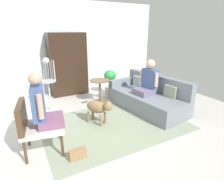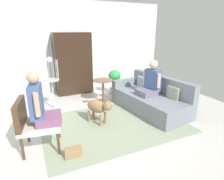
% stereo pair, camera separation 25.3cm
% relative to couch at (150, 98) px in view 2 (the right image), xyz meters
% --- Properties ---
extents(ground_plane, '(6.75, 6.75, 0.00)m').
position_rel_couch_xyz_m(ground_plane, '(-1.23, -0.27, -0.29)').
color(ground_plane, beige).
extents(back_wall, '(6.22, 0.12, 2.81)m').
position_rel_couch_xyz_m(back_wall, '(-1.23, 2.53, 1.12)').
color(back_wall, silver).
rests_on(back_wall, ground).
extents(area_rug, '(2.97, 2.07, 0.01)m').
position_rel_couch_xyz_m(area_rug, '(-1.18, -0.36, -0.28)').
color(area_rug, gray).
rests_on(area_rug, ground).
extents(couch, '(1.20, 2.14, 0.83)m').
position_rel_couch_xyz_m(couch, '(0.00, 0.00, 0.00)').
color(couch, slate).
rests_on(couch, ground).
extents(armchair, '(0.73, 0.71, 0.90)m').
position_rel_couch_xyz_m(armchair, '(-2.77, -0.60, 0.24)').
color(armchair, '#4C331E').
rests_on(armchair, ground).
extents(person_on_couch, '(0.53, 0.57, 0.85)m').
position_rel_couch_xyz_m(person_on_couch, '(-0.05, -0.04, 0.45)').
color(person_on_couch, slate).
extents(person_on_armchair, '(0.51, 0.57, 0.89)m').
position_rel_couch_xyz_m(person_on_armchair, '(-2.62, -0.62, 0.52)').
color(person_on_armchair, '#7E4C6C').
extents(round_end_table, '(0.53, 0.53, 0.64)m').
position_rel_couch_xyz_m(round_end_table, '(-0.91, 0.94, 0.11)').
color(round_end_table, brown).
rests_on(round_end_table, ground).
extents(dog, '(0.48, 0.71, 0.58)m').
position_rel_couch_xyz_m(dog, '(-1.46, -0.18, 0.09)').
color(dog, olive).
rests_on(dog, ground).
extents(bird_cage_stand, '(0.36, 0.36, 1.34)m').
position_rel_couch_xyz_m(bird_cage_stand, '(-2.24, 0.97, 0.34)').
color(bird_cage_stand, silver).
rests_on(bird_cage_stand, ground).
extents(potted_plant, '(0.38, 0.38, 0.76)m').
position_rel_couch_xyz_m(potted_plant, '(-0.32, 1.45, 0.14)').
color(potted_plant, beige).
rests_on(potted_plant, ground).
extents(armoire_cabinet, '(1.10, 0.56, 1.86)m').
position_rel_couch_xyz_m(armoire_cabinet, '(-1.44, 2.12, 0.64)').
color(armoire_cabinet, black).
rests_on(armoire_cabinet, ground).
extents(handbag, '(0.28, 0.11, 0.17)m').
position_rel_couch_xyz_m(handbag, '(-2.23, -1.08, -0.20)').
color(handbag, '#99724C').
rests_on(handbag, ground).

